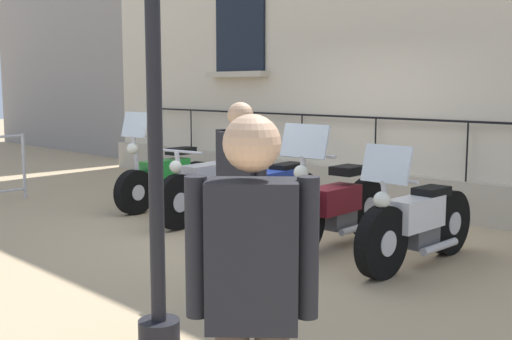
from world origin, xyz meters
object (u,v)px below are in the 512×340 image
Objects in this scene: motorcycle_blue at (273,197)px; pedestrian_standing at (252,299)px; motorcycle_silver at (217,186)px; motorcycle_white at (417,224)px; motorcycle_green at (167,179)px; pedestrian_walking at (241,187)px; motorcycle_maroon at (335,206)px.

motorcycle_blue is 1.18× the size of pedestrian_standing.
motorcycle_silver is 1.15× the size of motorcycle_white.
motorcycle_white is (0.08, 2.09, -0.01)m from motorcycle_blue.
motorcycle_silver is 1.33× the size of pedestrian_standing.
motorcycle_green is at bearing -90.98° from motorcycle_white.
motorcycle_blue is 5.40m from pedestrian_standing.
motorcycle_blue is at bearing 90.20° from motorcycle_green.
pedestrian_standing is at bearing 43.30° from motorcycle_blue.
pedestrian_walking reaches higher than motorcycle_white.
motorcycle_maroon is at bearing 89.01° from motorcycle_blue.
motorcycle_white reaches higher than motorcycle_silver.
motorcycle_silver is at bearing 88.16° from motorcycle_green.
motorcycle_green is 1.16× the size of pedestrian_walking.
pedestrian_standing is (3.86, 4.70, 0.49)m from motorcycle_silver.
motorcycle_silver is 2.00m from motorcycle_maroon.
motorcycle_silver is 1.35× the size of pedestrian_walking.
pedestrian_standing reaches higher than motorcycle_blue.
motorcycle_green is 4.30m from motorcycle_white.
motorcycle_white is 2.00m from pedestrian_walking.
pedestrian_standing is (3.83, 1.60, 0.53)m from motorcycle_white.
motorcycle_silver is (0.04, 1.20, 0.04)m from motorcycle_green.
motorcycle_green is 1.20m from motorcycle_silver.
motorcycle_maroon is 4.76m from pedestrian_standing.
motorcycle_maroon is at bearing -165.73° from pedestrian_walking.
pedestrian_standing reaches higher than motorcycle_silver.
motorcycle_maroon is 1.18× the size of pedestrian_walking.
pedestrian_walking is at bearing 53.06° from motorcycle_silver.
motorcycle_green reaches higher than motorcycle_blue.
pedestrian_standing reaches higher than pedestrian_walking.
pedestrian_standing reaches higher than motorcycle_maroon.
motorcycle_silver is 3.10m from motorcycle_white.
motorcycle_silver is 1.14× the size of motorcycle_maroon.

